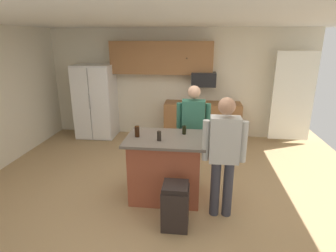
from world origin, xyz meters
TOP-DOWN VIEW (x-y plane):
  - floor at (0.00, 0.00)m, footprint 7.04×7.04m
  - ceiling at (0.00, 0.00)m, footprint 7.04×7.04m
  - back_wall at (0.00, 2.80)m, footprint 6.40×0.10m
  - french_door_window_panel at (2.60, 2.40)m, footprint 0.90×0.06m
  - cabinet_run_upper at (-0.40, 2.60)m, footprint 2.40×0.38m
  - cabinet_run_lower at (0.60, 2.48)m, footprint 1.80×0.63m
  - refrigerator at (-2.00, 2.38)m, footprint 0.90×0.76m
  - microwave_over_range at (0.60, 2.50)m, footprint 0.56×0.40m
  - kitchen_island at (0.04, -0.21)m, footprint 1.16×0.85m
  - person_guest_by_door at (0.43, 0.50)m, footprint 0.57×0.22m
  - person_guest_right at (0.85, -0.59)m, footprint 0.57×0.22m
  - tumbler_amber at (-0.37, -0.23)m, footprint 0.07×0.07m
  - glass_dark_ale at (0.30, -0.03)m, footprint 0.06×0.06m
  - glass_stout_tall at (-0.03, -0.35)m, footprint 0.06×0.06m
  - trash_bin at (0.26, -0.91)m, footprint 0.34×0.34m

SIDE VIEW (x-z plane):
  - floor at x=0.00m, z-range 0.00..0.00m
  - trash_bin at x=0.26m, z-range 0.00..0.61m
  - cabinet_run_lower at x=0.60m, z-range 0.00..0.90m
  - kitchen_island at x=0.04m, z-range 0.01..0.98m
  - refrigerator at x=-2.00m, z-range 0.00..1.77m
  - person_guest_by_door at x=0.43m, z-range 0.12..1.74m
  - person_guest_right at x=0.85m, z-range 0.13..1.79m
  - glass_dark_ale at x=0.30m, z-range 0.97..1.10m
  - glass_stout_tall at x=-0.03m, z-range 0.97..1.11m
  - tumbler_amber at x=-0.37m, z-range 0.97..1.13m
  - french_door_window_panel at x=2.60m, z-range 0.10..2.10m
  - back_wall at x=0.00m, z-range 0.00..2.60m
  - microwave_over_range at x=0.60m, z-range 1.29..1.61m
  - cabinet_run_upper at x=-0.40m, z-range 1.55..2.30m
  - ceiling at x=0.00m, z-range 2.60..2.60m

